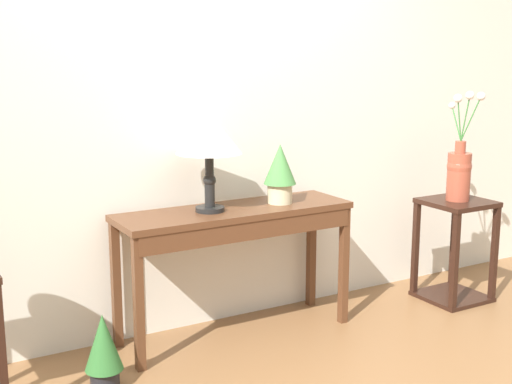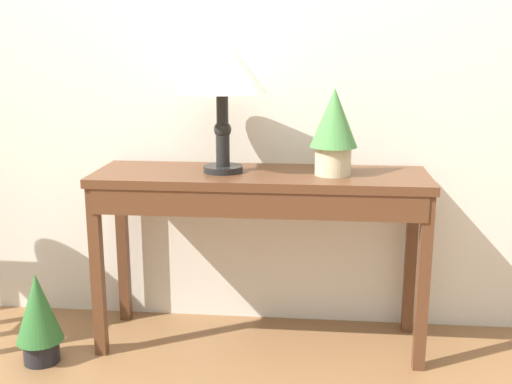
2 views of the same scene
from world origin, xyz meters
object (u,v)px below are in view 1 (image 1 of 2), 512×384
Objects in this scene: flower_vase_tall_right at (459,169)px; potted_plant_floor at (103,348)px; console_table at (237,227)px; pedestal_stand_right at (454,250)px; potted_plant_on_console at (280,171)px; table_lamp at (209,136)px.

flower_vase_tall_right is 2.42m from potted_plant_floor.
console_table is 1.53m from pedestal_stand_right.
potted_plant_on_console is at bearing 171.20° from pedestal_stand_right.
table_lamp reaches higher than console_table.
console_table reaches higher than potted_plant_floor.
console_table is at bearing -9.24° from table_lamp.
flower_vase_tall_right is at bearing -6.97° from table_lamp.
potted_plant_floor is at bearing -178.59° from pedestal_stand_right.
table_lamp is 1.45× the size of potted_plant_floor.
table_lamp reaches higher than pedestal_stand_right.
potted_plant_on_console is 1.35m from pedestal_stand_right.
potted_plant_on_console is 1.22m from flower_vase_tall_right.
pedestal_stand_right is (1.63, -0.20, -0.81)m from table_lamp.
table_lamp is 0.79× the size of flower_vase_tall_right.
pedestal_stand_right is at bearing -6.93° from table_lamp.
flower_vase_tall_right reaches higher than console_table.
flower_vase_tall_right is (1.20, -0.19, -0.06)m from potted_plant_on_console.
flower_vase_tall_right reaches higher than potted_plant_on_console.
potted_plant_floor is (-2.33, -0.06, -0.13)m from pedestal_stand_right.
potted_plant_on_console reaches higher than potted_plant_floor.
potted_plant_floor is at bearing -159.77° from table_lamp.
pedestal_stand_right is 1.76× the size of potted_plant_floor.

